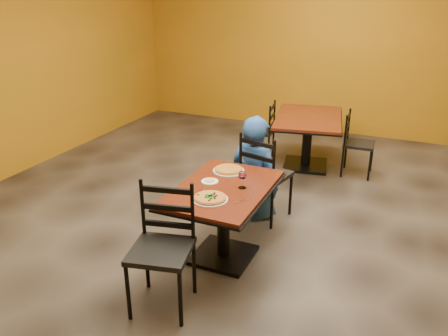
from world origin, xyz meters
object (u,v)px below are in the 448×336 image
at_px(chair_main_far, 266,175).
at_px(chair_second_right, 359,144).
at_px(pizza_far, 229,169).
at_px(diner, 255,166).
at_px(chair_second_left, 260,131).
at_px(plate_main, 210,199).
at_px(table_main, 223,206).
at_px(chair_main_near, 161,252).
at_px(plate_far, 229,171).
at_px(table_second, 308,129).
at_px(pizza_main, 210,198).
at_px(side_plate, 210,181).
at_px(wine_glass, 242,179).

distance_m(chair_main_far, chair_second_right, 1.85).
bearing_deg(chair_second_right, pizza_far, 154.41).
bearing_deg(diner, chair_second_left, -59.83).
distance_m(plate_main, pizza_far, 0.66).
distance_m(table_main, chair_main_near, 0.87).
xyz_separation_m(chair_second_right, plate_far, (-0.97, -2.28, 0.32)).
bearing_deg(pizza_far, table_second, 83.87).
distance_m(pizza_main, side_plate, 0.38).
bearing_deg(table_second, diner, -96.22).
bearing_deg(table_second, plate_main, -92.68).
height_order(plate_main, wine_glass, wine_glass).
bearing_deg(plate_main, pizza_far, 99.34).
height_order(table_second, wine_glass, wine_glass).
height_order(chair_main_near, chair_second_right, chair_main_near).
bearing_deg(table_second, chair_second_left, 180.00).
distance_m(table_second, wine_glass, 2.61).
bearing_deg(table_main, pizza_far, 106.12).
bearing_deg(table_second, plate_far, -96.13).
bearing_deg(diner, chair_second_right, -106.02).
bearing_deg(wine_glass, chair_second_right, 75.04).
bearing_deg(diner, table_main, 104.89).
xyz_separation_m(pizza_main, wine_glass, (0.16, 0.34, 0.07)).
height_order(diner, wine_glass, diner).
xyz_separation_m(pizza_main, plate_far, (-0.11, 0.65, -0.02)).
xyz_separation_m(plate_main, side_plate, (-0.16, 0.34, 0.00)).
bearing_deg(pizza_main, chair_second_left, 101.25).
xyz_separation_m(plate_far, side_plate, (-0.06, -0.31, 0.00)).
distance_m(chair_second_right, diner, 1.91).
height_order(chair_second_right, side_plate, chair_second_right).
height_order(chair_second_right, plate_far, chair_second_right).
bearing_deg(chair_second_left, chair_second_right, 82.78).
bearing_deg(wine_glass, table_second, 90.60).
relative_size(plate_far, side_plate, 1.94).
bearing_deg(chair_second_left, plate_far, 4.57).
relative_size(chair_second_right, wine_glass, 4.88).
distance_m(chair_second_right, wine_glass, 2.72).
height_order(table_main, wine_glass, wine_glass).
bearing_deg(pizza_main, table_main, 90.29).
bearing_deg(chair_second_right, plate_far, 154.41).
distance_m(pizza_main, wine_glass, 0.38).
bearing_deg(table_second, chair_main_far, -91.47).
xyz_separation_m(chair_main_near, pizza_main, (0.17, 0.57, 0.25)).
xyz_separation_m(table_second, diner, (-0.18, -1.67, 0.02)).
distance_m(chair_second_right, side_plate, 2.81).
distance_m(chair_main_near, diner, 1.83).
xyz_separation_m(chair_main_near, diner, (0.12, 1.83, 0.07)).
bearing_deg(side_plate, chair_second_right, 68.48).
height_order(table_second, chair_main_far, chair_main_far).
xyz_separation_m(table_main, plate_far, (-0.11, 0.37, 0.20)).
relative_size(diner, side_plate, 7.33).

